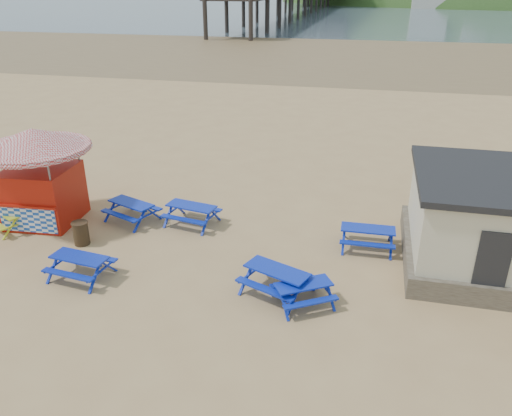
% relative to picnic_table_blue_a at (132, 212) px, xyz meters
% --- Properties ---
extents(ground, '(400.00, 400.00, 0.00)m').
position_rel_picnic_table_blue_a_xyz_m(ground, '(3.49, -1.35, -0.39)').
color(ground, tan).
rests_on(ground, ground).
extents(wet_sand, '(400.00, 400.00, 0.00)m').
position_rel_picnic_table_blue_a_xyz_m(wet_sand, '(3.49, 53.65, -0.39)').
color(wet_sand, olive).
rests_on(wet_sand, ground).
extents(sea, '(400.00, 400.00, 0.00)m').
position_rel_picnic_table_blue_a_xyz_m(sea, '(3.49, 168.65, -0.39)').
color(sea, '#455663').
rests_on(sea, ground).
extents(picnic_table_blue_a, '(2.29, 2.08, 0.79)m').
position_rel_picnic_table_blue_a_xyz_m(picnic_table_blue_a, '(0.00, 0.00, 0.00)').
color(picnic_table_blue_a, '#0010A6').
rests_on(picnic_table_blue_a, ground).
extents(picnic_table_blue_b, '(2.14, 1.84, 0.80)m').
position_rel_picnic_table_blue_a_xyz_m(picnic_table_blue_b, '(2.38, 0.25, 0.01)').
color(picnic_table_blue_b, '#0010A6').
rests_on(picnic_table_blue_b, ground).
extents(picnic_table_blue_c, '(1.90, 1.54, 0.78)m').
position_rel_picnic_table_blue_a_xyz_m(picnic_table_blue_c, '(9.05, -0.13, -0.00)').
color(picnic_table_blue_c, '#0010A6').
rests_on(picnic_table_blue_c, ground).
extents(picnic_table_blue_d, '(1.98, 1.67, 0.76)m').
position_rel_picnic_table_blue_a_xyz_m(picnic_table_blue_d, '(0.28, -4.19, -0.01)').
color(picnic_table_blue_d, '#0010A6').
rests_on(picnic_table_blue_d, ground).
extents(picnic_table_blue_e, '(2.42, 2.20, 0.83)m').
position_rel_picnic_table_blue_a_xyz_m(picnic_table_blue_e, '(6.49, -3.61, 0.02)').
color(picnic_table_blue_e, '#0010A6').
rests_on(picnic_table_blue_e, ground).
extents(picnic_table_blue_f, '(2.10, 2.00, 0.69)m').
position_rel_picnic_table_blue_a_xyz_m(picnic_table_blue_f, '(7.35, -3.99, -0.05)').
color(picnic_table_blue_f, '#0010A6').
rests_on(picnic_table_blue_f, ground).
extents(picnic_table_yellow, '(2.14, 2.01, 0.71)m').
position_rel_picnic_table_blue_a_xyz_m(picnic_table_yellow, '(-4.25, -1.65, -0.04)').
color(picnic_table_yellow, gold).
rests_on(picnic_table_yellow, ground).
extents(ice_cream_kiosk, '(4.49, 4.49, 3.73)m').
position_rel_picnic_table_blue_a_xyz_m(ice_cream_kiosk, '(-3.28, -0.74, 1.95)').
color(ice_cream_kiosk, '#A4160A').
rests_on(ice_cream_kiosk, ground).
extents(litter_bin, '(0.59, 0.59, 0.86)m').
position_rel_picnic_table_blue_a_xyz_m(litter_bin, '(-0.91, -2.18, 0.04)').
color(litter_bin, '#3A2A18').
rests_on(litter_bin, ground).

